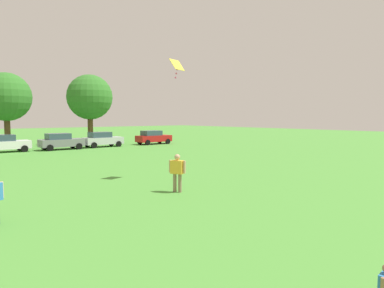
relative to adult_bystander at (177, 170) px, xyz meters
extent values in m
cylinder|color=#936B4C|center=(-3.54, -10.16, -0.36)|extent=(0.07, 0.07, 0.32)
cylinder|color=#8C7259|center=(0.06, -0.11, -0.60)|extent=(0.16, 0.16, 0.84)
cylinder|color=#8C7259|center=(-0.06, 0.11, -0.60)|extent=(0.16, 0.16, 0.84)
cube|color=yellow|center=(0.00, 0.00, 0.12)|extent=(0.54, 0.64, 0.60)
cylinder|color=tan|center=(0.16, -0.31, 0.14)|extent=(0.12, 0.12, 0.56)
cylinder|color=tan|center=(-0.16, 0.31, 0.14)|extent=(0.12, 0.12, 0.56)
sphere|color=tan|center=(0.00, 0.00, 0.57)|extent=(0.26, 0.26, 0.26)
cylinder|color=beige|center=(-7.05, -0.04, 0.04)|extent=(0.11, 0.11, 0.52)
cube|color=yellow|center=(2.14, 2.83, 5.16)|extent=(1.02, 0.71, 0.59)
sphere|color=#F24C8C|center=(2.14, 2.83, 4.91)|extent=(0.10, 0.10, 0.10)
sphere|color=#F24C8C|center=(2.09, 2.83, 4.69)|extent=(0.10, 0.10, 0.10)
sphere|color=#F24C8C|center=(2.04, 2.83, 4.47)|extent=(0.10, 0.10, 0.10)
cube|color=white|center=(-2.03, 24.45, -0.32)|extent=(4.30, 1.80, 0.76)
cube|color=#334756|center=(-2.38, 24.45, 0.36)|extent=(2.24, 1.58, 0.60)
cylinder|color=black|center=(-0.57, 25.35, -0.70)|extent=(0.64, 0.22, 0.64)
cylinder|color=black|center=(-0.57, 23.55, -0.70)|extent=(0.64, 0.22, 0.64)
cube|color=slate|center=(3.04, 23.75, -0.32)|extent=(4.30, 1.80, 0.76)
cube|color=#334756|center=(2.70, 23.75, 0.36)|extent=(2.24, 1.58, 0.60)
cylinder|color=black|center=(4.50, 24.65, -0.70)|extent=(0.64, 0.22, 0.64)
cylinder|color=black|center=(4.50, 22.85, -0.70)|extent=(0.64, 0.22, 0.64)
cylinder|color=black|center=(1.58, 24.65, -0.70)|extent=(0.64, 0.22, 0.64)
cylinder|color=black|center=(1.58, 22.85, -0.70)|extent=(0.64, 0.22, 0.64)
cube|color=silver|center=(7.71, 23.99, -0.32)|extent=(4.30, 1.80, 0.76)
cube|color=#334756|center=(7.36, 23.99, 0.36)|extent=(2.24, 1.58, 0.60)
cylinder|color=black|center=(9.17, 24.89, -0.70)|extent=(0.64, 0.22, 0.64)
cylinder|color=black|center=(9.17, 23.09, -0.70)|extent=(0.64, 0.22, 0.64)
cylinder|color=black|center=(6.25, 24.89, -0.70)|extent=(0.64, 0.22, 0.64)
cylinder|color=black|center=(6.25, 23.09, -0.70)|extent=(0.64, 0.22, 0.64)
cube|color=red|center=(14.28, 23.69, -0.32)|extent=(4.30, 1.80, 0.76)
cube|color=#334756|center=(13.94, 23.69, 0.36)|extent=(2.24, 1.58, 0.60)
cylinder|color=black|center=(15.75, 24.59, -0.70)|extent=(0.64, 0.22, 0.64)
cylinder|color=black|center=(15.75, 22.79, -0.70)|extent=(0.64, 0.22, 0.64)
cylinder|color=black|center=(12.82, 24.59, -0.70)|extent=(0.64, 0.22, 0.64)
cylinder|color=black|center=(12.82, 22.79, -0.70)|extent=(0.64, 0.22, 0.64)
cylinder|color=brown|center=(-0.80, 29.38, 0.63)|extent=(0.61, 0.61, 3.30)
sphere|color=#337528|center=(-0.80, 29.38, 4.49)|extent=(5.21, 5.21, 5.21)
cylinder|color=brown|center=(8.10, 28.25, 0.70)|extent=(0.63, 0.63, 3.44)
sphere|color=#337528|center=(8.10, 28.25, 4.72)|extent=(5.42, 5.42, 5.42)
camera|label=1|loc=(-9.34, -12.37, 2.38)|focal=32.63mm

